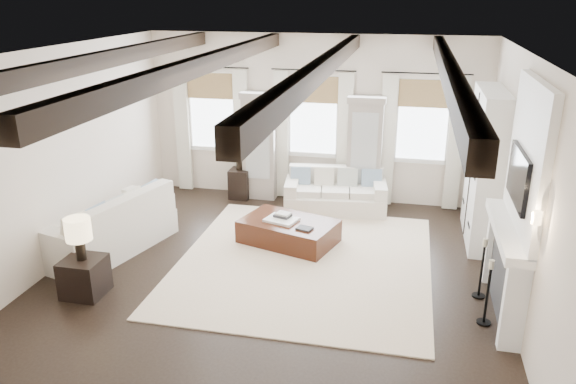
% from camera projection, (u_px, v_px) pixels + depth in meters
% --- Properties ---
extents(ground, '(7.50, 7.50, 0.00)m').
position_uv_depth(ground, '(267.00, 286.00, 7.93)').
color(ground, black).
rests_on(ground, ground).
extents(room_shell, '(6.54, 7.54, 3.22)m').
position_uv_depth(room_shell, '(332.00, 144.00, 7.96)').
color(room_shell, '#F0E0CD').
rests_on(room_shell, ground).
extents(area_rug, '(3.79, 4.17, 0.02)m').
position_uv_depth(area_rug, '(304.00, 262.00, 8.63)').
color(area_rug, beige).
rests_on(area_rug, ground).
extents(sofa_back, '(1.96, 1.07, 0.80)m').
position_uv_depth(sofa_back, '(335.00, 194.00, 10.57)').
color(sofa_back, white).
rests_on(sofa_back, ground).
extents(sofa_left, '(1.55, 2.39, 0.95)m').
position_uv_depth(sofa_left, '(112.00, 229.00, 8.88)').
color(sofa_left, white).
rests_on(sofa_left, ground).
extents(ottoman, '(1.71, 1.34, 0.39)m').
position_uv_depth(ottoman, '(289.00, 232.00, 9.23)').
color(ottoman, black).
rests_on(ottoman, ground).
extents(tray, '(0.59, 0.51, 0.04)m').
position_uv_depth(tray, '(281.00, 220.00, 9.16)').
color(tray, white).
rests_on(tray, ottoman).
extents(book_lower, '(0.31, 0.27, 0.04)m').
position_uv_depth(book_lower, '(283.00, 216.00, 9.22)').
color(book_lower, '#262628').
rests_on(book_lower, tray).
extents(book_upper, '(0.26, 0.23, 0.03)m').
position_uv_depth(book_upper, '(283.00, 214.00, 9.20)').
color(book_upper, beige).
rests_on(book_upper, book_lower).
extents(book_loose, '(0.28, 0.24, 0.03)m').
position_uv_depth(book_loose, '(305.00, 228.00, 8.83)').
color(book_loose, '#262628').
rests_on(book_loose, ottoman).
extents(side_table_front, '(0.53, 0.53, 0.53)m').
position_uv_depth(side_table_front, '(84.00, 277.00, 7.65)').
color(side_table_front, black).
rests_on(side_table_front, ground).
extents(lamp_front, '(0.35, 0.35, 0.60)m').
position_uv_depth(lamp_front, '(78.00, 232.00, 7.42)').
color(lamp_front, black).
rests_on(lamp_front, side_table_front).
extents(side_table_back, '(0.39, 0.39, 0.59)m').
position_uv_depth(side_table_back, '(240.00, 184.00, 11.23)').
color(side_table_back, black).
rests_on(side_table_back, ground).
extents(lamp_back, '(0.36, 0.36, 0.61)m').
position_uv_depth(lamp_back, '(239.00, 149.00, 10.99)').
color(lamp_back, black).
rests_on(lamp_back, side_table_back).
extents(candlestick_near, '(0.18, 0.18, 0.88)m').
position_uv_depth(candlestick_near, '(487.00, 298.00, 6.93)').
color(candlestick_near, black).
rests_on(candlestick_near, ground).
extents(candlestick_far, '(0.18, 0.18, 0.87)m').
position_uv_depth(candlestick_far, '(481.00, 273.00, 7.55)').
color(candlestick_far, black).
rests_on(candlestick_far, ground).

